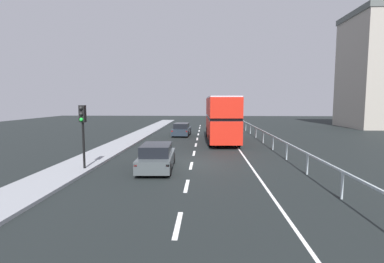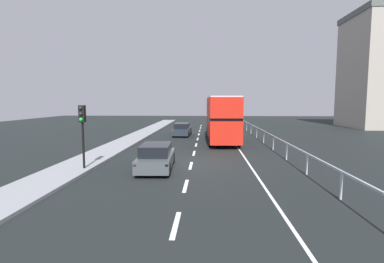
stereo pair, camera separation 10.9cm
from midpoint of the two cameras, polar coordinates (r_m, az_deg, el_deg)
name	(u,v)px [view 1 (the left image)]	position (r m, az deg, el deg)	size (l,w,h in m)	color
ground_plane	(192,164)	(17.76, -0.22, -6.37)	(75.91, 120.00, 0.10)	black
near_sidewalk_kerb	(87,161)	(19.18, -20.06, -5.45)	(2.42, 80.00, 0.14)	gray
lane_paint_markings	(220,144)	(26.05, 5.34, -2.36)	(3.59, 46.00, 0.01)	silver
bridge_side_railing	(263,133)	(26.98, 13.66, -0.28)	(0.10, 42.00, 1.11)	#A9B7BD
double_decker_bus_red	(221,118)	(27.40, 5.64, 2.73)	(2.83, 10.12, 4.17)	red
hatchback_car_near	(157,157)	(16.18, -7.10, -4.99)	(1.95, 4.51, 1.41)	#42494C
traffic_signal_pole	(83,121)	(16.51, -20.79, 1.90)	(0.30, 0.42, 3.38)	black
sedan_car_ahead	(182,130)	(31.85, -2.12, 0.36)	(1.90, 4.17, 1.40)	#1F2934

